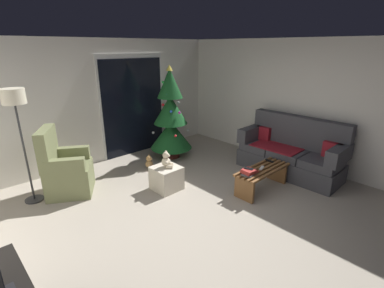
% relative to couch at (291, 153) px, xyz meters
% --- Properties ---
extents(ground_plane, '(7.00, 7.00, 0.00)m').
position_rel_couch_xyz_m(ground_plane, '(-2.32, 0.05, -0.40)').
color(ground_plane, '#9E9384').
extents(wall_back, '(5.72, 0.12, 2.50)m').
position_rel_couch_xyz_m(wall_back, '(-2.32, 3.11, 0.85)').
color(wall_back, silver).
rests_on(wall_back, ground).
extents(wall_right, '(0.12, 6.00, 2.50)m').
position_rel_couch_xyz_m(wall_right, '(0.54, 0.05, 0.85)').
color(wall_right, silver).
rests_on(wall_right, ground).
extents(patio_door_frame, '(1.60, 0.02, 2.20)m').
position_rel_couch_xyz_m(patio_door_frame, '(-1.56, 3.03, 0.70)').
color(patio_door_frame, silver).
rests_on(patio_door_frame, ground).
extents(patio_door_glass, '(1.50, 0.02, 2.10)m').
position_rel_couch_xyz_m(patio_door_glass, '(-1.56, 3.02, 0.65)').
color(patio_door_glass, black).
rests_on(patio_door_glass, ground).
extents(couch, '(0.81, 1.95, 1.08)m').
position_rel_couch_xyz_m(couch, '(0.00, 0.00, 0.00)').
color(couch, '#3D3D42').
rests_on(couch, ground).
extents(coffee_table, '(1.10, 0.40, 0.40)m').
position_rel_couch_xyz_m(coffee_table, '(-1.02, -0.04, -0.14)').
color(coffee_table, brown).
rests_on(coffee_table, ground).
extents(remote_black, '(0.05, 0.16, 0.02)m').
position_rel_couch_xyz_m(remote_black, '(-0.67, 0.06, 0.01)').
color(remote_black, black).
rests_on(remote_black, coffee_table).
extents(remote_white, '(0.16, 0.09, 0.02)m').
position_rel_couch_xyz_m(remote_white, '(-1.03, -0.02, 0.01)').
color(remote_white, silver).
rests_on(remote_white, coffee_table).
extents(book_stack, '(0.28, 0.22, 0.09)m').
position_rel_couch_xyz_m(book_stack, '(-1.38, -0.01, 0.04)').
color(book_stack, '#4C4C51').
rests_on(book_stack, coffee_table).
extents(cell_phone, '(0.11, 0.16, 0.01)m').
position_rel_couch_xyz_m(cell_phone, '(-1.37, 0.00, 0.09)').
color(cell_phone, black).
rests_on(cell_phone, book_stack).
extents(christmas_tree, '(0.91, 0.91, 1.99)m').
position_rel_couch_xyz_m(christmas_tree, '(-1.17, 2.21, 0.48)').
color(christmas_tree, '#4C1E19').
rests_on(christmas_tree, ground).
extents(armchair, '(0.94, 0.94, 1.13)m').
position_rel_couch_xyz_m(armchair, '(-3.47, 2.14, 0.00)').
color(armchair, olive).
rests_on(armchair, ground).
extents(floor_lamp, '(0.32, 0.32, 1.78)m').
position_rel_couch_xyz_m(floor_lamp, '(-3.97, 2.26, 1.11)').
color(floor_lamp, '#2D2D30').
rests_on(floor_lamp, ground).
extents(ottoman, '(0.44, 0.44, 0.41)m').
position_rel_couch_xyz_m(ottoman, '(-2.19, 1.10, -0.20)').
color(ottoman, beige).
rests_on(ottoman, ground).
extents(teddy_bear_cream, '(0.21, 0.21, 0.29)m').
position_rel_couch_xyz_m(teddy_bear_cream, '(-2.18, 1.09, 0.13)').
color(teddy_bear_cream, beige).
rests_on(teddy_bear_cream, ottoman).
extents(teddy_bear_honey_by_tree, '(0.21, 0.22, 0.29)m').
position_rel_couch_xyz_m(teddy_bear_honey_by_tree, '(-1.90, 2.01, -0.28)').
color(teddy_bear_honey_by_tree, tan).
rests_on(teddy_bear_honey_by_tree, ground).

